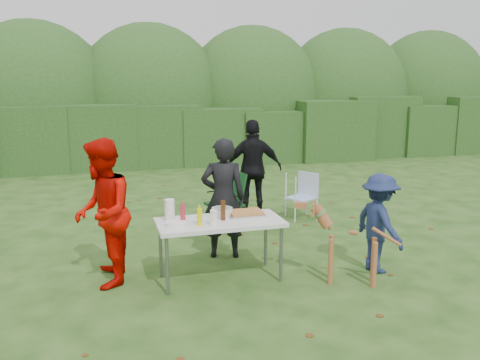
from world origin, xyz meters
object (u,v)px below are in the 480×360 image
object	(u,v)px
paper_towel_roll	(170,210)
beer_bottle	(223,210)
lawn_chair	(301,196)
camping_chair	(224,201)
ketchup_bottle	(183,215)
folding_table	(220,225)
person_red_jacket	(103,213)
dog	(353,245)
mustard_bottle	(200,217)
person_black_puffy	(253,169)
person_cook	(223,198)
child	(379,223)

from	to	relation	value
paper_towel_roll	beer_bottle	bearing A→B (deg)	-13.51
lawn_chair	camping_chair	bearing A→B (deg)	-21.55
ketchup_bottle	paper_towel_roll	size ratio (longest dim) A/B	0.85
folding_table	person_red_jacket	world-z (taller)	person_red_jacket
person_red_jacket	dog	world-z (taller)	person_red_jacket
mustard_bottle	beer_bottle	world-z (taller)	beer_bottle
lawn_chair	mustard_bottle	size ratio (longest dim) A/B	4.00
person_black_puffy	dog	size ratio (longest dim) A/B	1.70
person_red_jacket	camping_chair	bearing A→B (deg)	136.66
dog	camping_chair	bearing A→B (deg)	-42.74
person_cook	paper_towel_roll	distance (m)	1.02
camping_chair	mustard_bottle	size ratio (longest dim) A/B	4.66
camping_chair	dog	bearing A→B (deg)	95.39
person_cook	child	world-z (taller)	person_cook
beer_bottle	person_black_puffy	bearing A→B (deg)	64.94
ketchup_bottle	mustard_bottle	bearing A→B (deg)	-36.88
person_black_puffy	person_cook	bearing A→B (deg)	70.05
camping_chair	lawn_chair	world-z (taller)	camping_chair
mustard_bottle	ketchup_bottle	distance (m)	0.21
child	camping_chair	size ratio (longest dim) A/B	1.35
dog	ketchup_bottle	world-z (taller)	ketchup_bottle
person_cook	paper_towel_roll	world-z (taller)	person_cook
camping_chair	ketchup_bottle	bearing A→B (deg)	48.87
person_cook	child	xyz separation A→B (m)	(1.73, -1.07, -0.19)
camping_chair	beer_bottle	xyz separation A→B (m)	(-0.53, -1.98, 0.39)
person_cook	person_red_jacket	size ratio (longest dim) A/B	0.94
folding_table	lawn_chair	world-z (taller)	lawn_chair
lawn_chair	mustard_bottle	distance (m)	3.31
ketchup_bottle	person_cook	bearing A→B (deg)	48.54
folding_table	paper_towel_roll	world-z (taller)	paper_towel_roll
folding_table	ketchup_bottle	bearing A→B (deg)	-178.54
child	dog	bearing A→B (deg)	110.00
beer_bottle	mustard_bottle	bearing A→B (deg)	-155.13
person_red_jacket	paper_towel_roll	world-z (taller)	person_red_jacket
camping_chair	person_black_puffy	bearing A→B (deg)	-152.58
child	beer_bottle	world-z (taller)	child
person_cook	mustard_bottle	size ratio (longest dim) A/B	8.18
child	beer_bottle	xyz separation A→B (m)	(-1.93, 0.31, 0.23)
lawn_chair	paper_towel_roll	size ratio (longest dim) A/B	3.08
folding_table	person_red_jacket	size ratio (longest dim) A/B	0.86
dog	person_black_puffy	bearing A→B (deg)	-58.19
person_red_jacket	beer_bottle	distance (m)	1.41
dog	folding_table	bearing A→B (deg)	7.16
dog	lawn_chair	bearing A→B (deg)	-73.01
paper_towel_roll	lawn_chair	bearing A→B (deg)	38.71
lawn_chair	mustard_bottle	world-z (taller)	mustard_bottle
mustard_bottle	camping_chair	bearing A→B (deg)	68.31
person_black_puffy	child	xyz separation A→B (m)	(0.72, -2.90, -0.22)
folding_table	beer_bottle	world-z (taller)	beer_bottle
dog	mustard_bottle	bearing A→B (deg)	14.39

